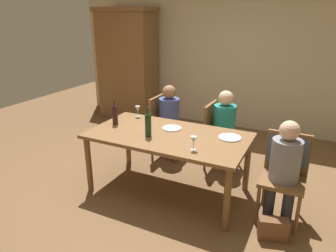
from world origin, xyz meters
The scene contains 17 objects.
ground_plane centered at (0.00, 0.00, 0.00)m, with size 10.00×10.00×0.00m, color brown.
rear_room_partition centered at (0.00, 2.70, 1.35)m, with size 6.40×0.12×2.70m, color beige.
armoire_cabinet centered at (-2.03, 2.25, 1.10)m, with size 1.18×0.62×2.18m.
dining_table centered at (0.00, 0.00, 0.67)m, with size 1.85×1.00×0.74m.
chair_far_right centered at (0.33, 0.88, 0.53)m, with size 0.44×0.44×0.92m.
chair_far_left centered at (-0.50, 0.88, 0.53)m, with size 0.44×0.44×0.92m.
chair_right_end centered at (1.31, 0.12, 0.59)m, with size 0.44×0.46×0.92m.
person_woman_host centered at (0.44, 0.88, 0.65)m, with size 0.34×0.30×1.12m.
person_man_bearded centered at (-0.39, 0.88, 0.64)m, with size 0.34×0.29×1.11m.
person_man_guest centered at (1.31, -0.03, 0.64)m, with size 0.29×0.34×1.11m.
wine_bottle_tall_green centered at (-0.75, 0.01, 0.88)m, with size 0.07×0.07×0.31m.
wine_bottle_dark_red centered at (-0.17, -0.16, 0.90)m, with size 0.07×0.07×0.35m.
wine_glass_near_left centered at (0.43, -0.28, 0.85)m, with size 0.07×0.07×0.15m.
wine_glass_centre centered at (-0.66, 0.40, 0.85)m, with size 0.07×0.07×0.15m.
dinner_plate_host centered at (-0.04, 0.18, 0.75)m, with size 0.23×0.23×0.01m, color white.
dinner_plate_guest_left centered at (0.68, 0.20, 0.75)m, with size 0.25×0.25×0.01m, color white.
handbag centered at (1.31, -0.35, 0.11)m, with size 0.28×0.12×0.22m, color brown.
Camera 1 is at (1.50, -3.03, 2.07)m, focal length 33.35 mm.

